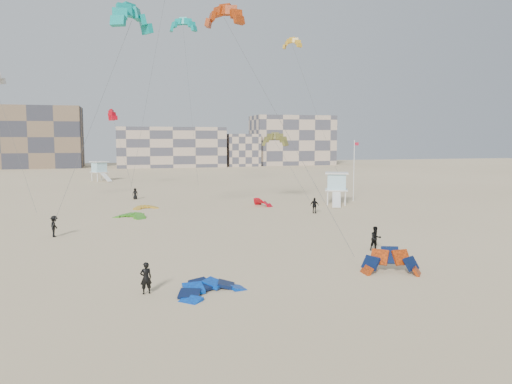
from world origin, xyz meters
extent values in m
plane|color=beige|center=(0.00, 0.00, 0.00)|extent=(320.00, 320.00, 0.00)
imported|color=black|center=(-2.80, 2.38, 0.90)|extent=(0.73, 0.56, 1.80)
imported|color=black|center=(14.82, 8.95, 0.93)|extent=(0.91, 0.71, 1.87)
imported|color=black|center=(-9.90, 20.93, 0.94)|extent=(0.86, 1.30, 1.89)
imported|color=black|center=(17.31, 28.11, 0.91)|extent=(1.13, 0.99, 1.82)
imported|color=black|center=(-2.45, 47.17, 0.80)|extent=(0.82, 0.57, 1.60)
imported|color=black|center=(31.29, 53.36, 0.81)|extent=(0.71, 1.56, 1.62)
cylinder|color=#3F3F3F|center=(-6.35, 20.66, 10.08)|extent=(7.15, 2.59, 18.17)
cylinder|color=#3F3F3F|center=(8.17, 13.56, 10.62)|extent=(4.58, 19.93, 19.27)
cylinder|color=#3F3F3F|center=(-15.40, 33.91, 8.33)|extent=(5.39, 8.34, 14.67)
cylinder|color=#3F3F3F|center=(-0.36, 46.50, 14.98)|extent=(5.57, 2.37, 27.97)
cylinder|color=#3F3F3F|center=(16.82, 34.95, 4.66)|extent=(2.94, 5.42, 7.33)
cylinder|color=#3F3F3F|center=(28.00, 54.48, 12.51)|extent=(9.53, 0.81, 23.02)
cylinder|color=#3F3F3F|center=(7.10, 58.85, 14.35)|extent=(1.27, 7.33, 26.71)
cylinder|color=#3F3F3F|center=(-4.18, 60.02, 6.69)|extent=(2.78, 4.83, 11.39)
cube|color=white|center=(23.06, 34.97, 1.91)|extent=(3.76, 3.76, 0.14)
cube|color=#A6D7E3|center=(23.06, 34.97, 3.01)|extent=(3.09, 3.09, 2.05)
cube|color=white|center=(23.06, 34.97, 4.11)|extent=(3.90, 3.90, 0.16)
cube|color=white|center=(23.06, 32.21, 0.92)|extent=(2.09, 3.07, 1.69)
cube|color=white|center=(-8.82, 80.62, 1.83)|extent=(3.78, 3.78, 0.14)
cube|color=#A6D7E3|center=(-8.82, 80.62, 2.87)|extent=(3.11, 3.11, 1.95)
cube|color=white|center=(-8.82, 80.62, 3.93)|extent=(3.92, 3.92, 0.16)
cube|color=white|center=(-8.82, 77.98, 0.88)|extent=(2.33, 2.86, 1.62)
cylinder|color=white|center=(26.69, 37.43, 4.20)|extent=(0.11, 0.11, 8.40)
cube|color=#B4182F|center=(27.01, 37.43, 7.88)|extent=(0.63, 0.02, 0.42)
cube|color=brown|center=(-30.00, 134.00, 9.00)|extent=(28.00, 14.00, 18.00)
cube|color=tan|center=(10.00, 130.00, 6.00)|extent=(32.00, 16.00, 12.00)
cube|color=tan|center=(50.00, 132.00, 8.00)|extent=(26.00, 14.00, 16.00)
cube|color=tan|center=(32.00, 128.00, 5.00)|extent=(10.00, 10.00, 10.00)
camera|label=1|loc=(-3.77, -25.31, 8.62)|focal=35.00mm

